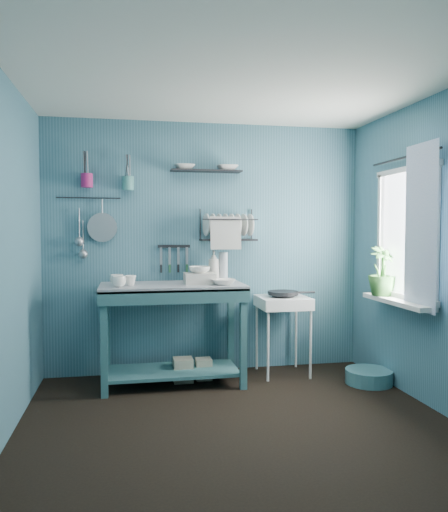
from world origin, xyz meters
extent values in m
plane|color=black|center=(0.00, 0.00, 0.00)|extent=(3.20, 3.20, 0.00)
plane|color=silver|center=(0.00, 0.00, 2.50)|extent=(3.20, 3.20, 0.00)
plane|color=#396475|center=(0.00, 1.50, 1.25)|extent=(3.20, 0.00, 3.20)
plane|color=#396475|center=(0.00, -1.50, 1.25)|extent=(3.20, 0.00, 3.20)
plane|color=#396475|center=(-1.60, 0.00, 1.25)|extent=(0.00, 3.00, 3.00)
plane|color=#396475|center=(1.60, 0.00, 1.25)|extent=(0.00, 3.00, 3.00)
cube|color=#306166|center=(-0.39, 1.10, 0.47)|extent=(1.38, 0.79, 0.93)
imported|color=white|center=(-0.87, 0.94, 0.98)|extent=(0.12, 0.12, 0.10)
imported|color=white|center=(-0.77, 1.04, 0.98)|extent=(0.14, 0.14, 0.09)
imported|color=white|center=(-0.89, 1.10, 0.98)|extent=(0.17, 0.17, 0.10)
cube|color=beige|center=(-0.14, 1.08, 0.98)|extent=(0.28, 0.22, 0.10)
imported|color=white|center=(-0.14, 1.08, 1.06)|extent=(0.20, 0.19, 0.06)
imported|color=beige|center=(0.03, 1.30, 1.08)|extent=(0.11, 0.12, 0.30)
cylinder|color=#A6B0B9|center=(0.13, 1.32, 1.07)|extent=(0.09, 0.09, 0.28)
imported|color=white|center=(0.06, 0.95, 0.96)|extent=(0.22, 0.22, 0.05)
cube|color=white|center=(0.71, 1.21, 0.39)|extent=(0.48, 0.48, 0.77)
cylinder|color=black|center=(0.71, 1.21, 0.81)|extent=(0.30, 0.30, 0.03)
cube|color=black|center=(-0.34, 1.47, 1.27)|extent=(0.32, 0.03, 0.03)
cube|color=black|center=(0.19, 1.37, 1.48)|extent=(0.56, 0.26, 0.32)
cube|color=black|center=(-0.02, 1.40, 2.01)|extent=(0.70, 0.18, 0.01)
imported|color=white|center=(-0.23, 1.40, 2.02)|extent=(0.21, 0.21, 0.05)
imported|color=white|center=(0.19, 1.40, 2.06)|extent=(0.21, 0.21, 0.05)
cylinder|color=#A41E62|center=(-1.16, 1.42, 1.90)|extent=(0.11, 0.11, 0.13)
cylinder|color=teal|center=(-0.78, 1.42, 1.88)|extent=(0.11, 0.11, 0.13)
cylinder|color=#9FA1A7|center=(-1.03, 1.45, 1.46)|extent=(0.28, 0.03, 0.28)
cylinder|color=#9FA1A7|center=(-1.24, 1.46, 1.49)|extent=(0.01, 0.01, 0.30)
cylinder|color=#9FA1A7|center=(-1.21, 1.46, 1.37)|extent=(0.01, 0.01, 0.30)
cylinder|color=black|center=(-1.15, 1.47, 1.74)|extent=(0.60, 0.01, 0.01)
plane|color=white|center=(1.59, 0.45, 1.40)|extent=(0.00, 1.10, 1.10)
cube|color=white|center=(1.50, 0.45, 0.81)|extent=(0.16, 0.95, 0.04)
plane|color=white|center=(1.52, 0.15, 1.45)|extent=(0.00, 1.35, 1.35)
cylinder|color=black|center=(1.54, 0.45, 2.05)|extent=(0.02, 1.05, 0.02)
imported|color=#2D6227|center=(1.49, 0.70, 1.06)|extent=(0.31, 0.31, 0.45)
cube|color=gray|center=(-0.29, 1.15, 0.11)|extent=(0.18, 0.18, 0.22)
cube|color=gray|center=(-0.09, 1.18, 0.10)|extent=(0.15, 0.15, 0.20)
cylinder|color=teal|center=(1.41, 0.76, 0.07)|extent=(0.43, 0.43, 0.13)
camera|label=1|loc=(-0.79, -3.48, 1.43)|focal=35.00mm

